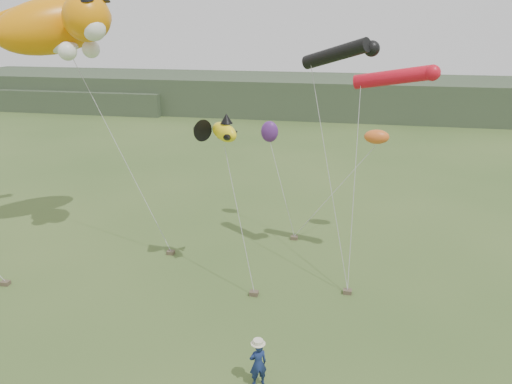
% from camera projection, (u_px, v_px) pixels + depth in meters
% --- Properties ---
extents(ground, '(120.00, 120.00, 0.00)m').
position_uv_depth(ground, '(222.00, 350.00, 16.23)').
color(ground, '#385123').
rests_on(ground, ground).
extents(headland, '(90.00, 13.00, 4.00)m').
position_uv_depth(headland, '(296.00, 95.00, 57.59)').
color(headland, '#2D3D28').
rests_on(headland, ground).
extents(festival_attendant, '(0.63, 0.55, 1.44)m').
position_uv_depth(festival_attendant, '(258.00, 364.00, 14.49)').
color(festival_attendant, navy).
rests_on(festival_attendant, ground).
extents(sandbag_anchors, '(13.96, 7.00, 0.17)m').
position_uv_depth(sandbag_anchors, '(215.00, 269.00, 21.30)').
color(sandbag_anchors, brown).
rests_on(sandbag_anchors, ground).
extents(cat_kite, '(6.92, 5.57, 3.23)m').
position_uv_depth(cat_kite, '(61.00, 25.00, 21.40)').
color(cat_kite, orange).
rests_on(cat_kite, ground).
extents(fish_kite, '(2.38, 1.55, 1.14)m').
position_uv_depth(fish_kite, '(215.00, 130.00, 19.00)').
color(fish_kite, yellow).
rests_on(fish_kite, ground).
extents(tube_kites, '(5.31, 2.23, 2.06)m').
position_uv_depth(tube_kites, '(371.00, 65.00, 19.07)').
color(tube_kites, black).
rests_on(tube_kites, ground).
extents(misc_kites, '(6.15, 1.30, 1.06)m').
position_uv_depth(misc_kites, '(320.00, 134.00, 23.84)').
color(misc_kites, orange).
rests_on(misc_kites, ground).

